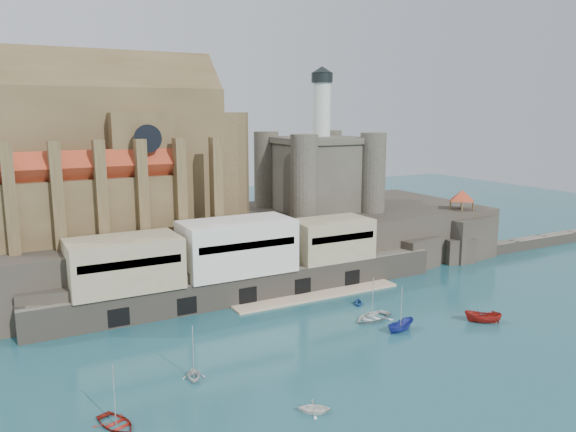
% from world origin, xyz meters
% --- Properties ---
extents(ground, '(300.00, 300.00, 0.00)m').
position_xyz_m(ground, '(0.00, 0.00, 0.00)').
color(ground, '#184852').
rests_on(ground, ground).
extents(promontory, '(100.00, 36.00, 10.00)m').
position_xyz_m(promontory, '(-0.19, 39.37, 4.92)').
color(promontory, black).
rests_on(promontory, ground).
extents(quay, '(70.00, 12.00, 13.05)m').
position_xyz_m(quay, '(-10.19, 23.07, 6.07)').
color(quay, '#676052').
rests_on(quay, ground).
extents(church, '(47.00, 25.93, 30.51)m').
position_xyz_m(church, '(-24.13, 41.85, 22.13)').
color(church, brown).
rests_on(church, promontory).
extents(castle_keep, '(21.20, 21.20, 29.30)m').
position_xyz_m(castle_keep, '(16.08, 41.08, 18.31)').
color(castle_keep, '#413E33').
rests_on(castle_keep, promontory).
extents(rock_outcrop, '(14.50, 10.50, 8.70)m').
position_xyz_m(rock_outcrop, '(42.00, 25.84, 4.02)').
color(rock_outcrop, black).
rests_on(rock_outcrop, ground).
extents(pavilion, '(6.40, 6.40, 5.40)m').
position_xyz_m(pavilion, '(42.00, 26.00, 12.73)').
color(pavilion, brown).
rests_on(pavilion, rock_outcrop).
extents(breakwater, '(40.00, 3.00, 2.40)m').
position_xyz_m(breakwater, '(66.00, 24.00, 0.00)').
color(breakwater, '#676052').
rests_on(breakwater, ground).
extents(boat_0, '(3.74, 2.24, 5.04)m').
position_xyz_m(boat_0, '(-35.75, -5.88, 0.00)').
color(boat_0, maroon).
rests_on(boat_0, ground).
extents(boat_1, '(3.06, 3.44, 3.40)m').
position_xyz_m(boat_1, '(-17.54, -13.10, 0.00)').
color(boat_1, white).
rests_on(boat_1, ground).
extents(boat_2, '(2.16, 2.12, 4.83)m').
position_xyz_m(boat_2, '(4.30, -0.34, 0.00)').
color(boat_2, navy).
rests_on(boat_2, ground).
extents(boat_4, '(3.40, 2.58, 3.49)m').
position_xyz_m(boat_4, '(-25.81, -0.16, 0.00)').
color(boat_4, silver).
rests_on(boat_4, ground).
extents(boat_5, '(2.82, 2.81, 5.29)m').
position_xyz_m(boat_5, '(16.86, -3.59, 0.00)').
color(boat_5, maroon).
rests_on(boat_5, ground).
extents(boat_6, '(2.36, 4.84, 6.52)m').
position_xyz_m(boat_6, '(3.45, 5.03, 0.00)').
color(boat_6, silver).
rests_on(boat_6, ground).
extents(boat_7, '(2.89, 2.68, 2.87)m').
position_xyz_m(boat_7, '(5.51, 11.45, 0.00)').
color(boat_7, '#28549F').
rests_on(boat_7, ground).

